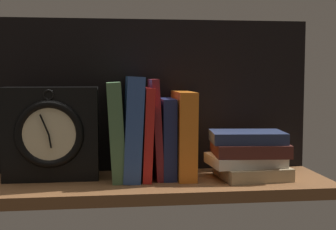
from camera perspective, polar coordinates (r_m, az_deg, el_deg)
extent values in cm
cube|color=brown|center=(104.29, -2.13, -8.69)|extent=(80.25, 24.51, 2.50)
cube|color=black|center=(113.11, -2.66, 2.44)|extent=(80.25, 1.20, 36.82)
cube|color=#476B44|center=(104.93, -6.41, -1.90)|extent=(4.20, 14.89, 21.90)
cube|color=#2D4C8E|center=(104.96, -4.39, -1.54)|extent=(4.92, 15.55, 23.19)
cube|color=red|center=(105.30, -2.67, -2.18)|extent=(2.85, 14.87, 20.63)
cube|color=maroon|center=(105.36, -1.53, -1.66)|extent=(2.79, 12.63, 22.51)
cube|color=#192147|center=(105.91, -0.12, -2.82)|extent=(3.05, 12.93, 18.08)
cube|color=orange|center=(106.34, 1.92, -2.37)|extent=(4.21, 15.75, 19.65)
cube|color=black|center=(105.90, -14.24, -2.24)|extent=(20.73, 6.43, 20.73)
torus|color=black|center=(102.31, -14.49, -2.33)|extent=(14.91, 1.83, 14.91)
cylinder|color=beige|center=(102.31, -14.49, -2.33)|extent=(12.03, 0.60, 12.03)
cube|color=black|center=(101.98, -14.39, -3.18)|extent=(0.73, 0.30, 2.95)
cube|color=black|center=(101.69, -15.04, -1.15)|extent=(2.03, 0.30, 4.48)
torus|color=black|center=(102.02, -14.56, 2.41)|extent=(2.44, 0.44, 2.44)
cube|color=#9E8966|center=(107.60, 10.35, -6.88)|extent=(15.78, 14.45, 2.86)
cube|color=beige|center=(106.86, 9.55, -5.54)|extent=(17.05, 12.92, 2.34)
cube|color=#471E19|center=(106.55, 10.11, -4.15)|extent=(17.09, 13.99, 2.87)
cube|color=#232D4C|center=(106.15, 9.82, -2.71)|extent=(17.28, 12.33, 2.53)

